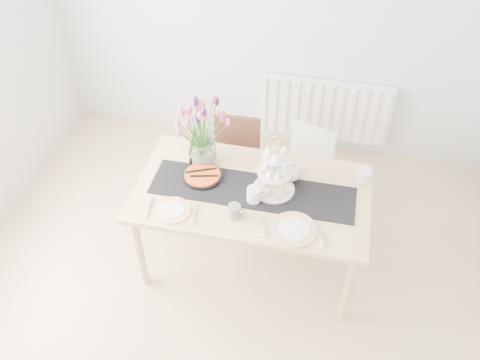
% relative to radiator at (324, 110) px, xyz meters
% --- Properties ---
extents(room_shell, '(4.50, 4.50, 4.50)m').
position_rel_radiator_xyz_m(room_shell, '(-0.50, -2.19, 0.85)').
color(room_shell, tan).
rests_on(room_shell, ground).
extents(radiator, '(1.20, 0.08, 0.60)m').
position_rel_radiator_xyz_m(radiator, '(0.00, 0.00, 0.00)').
color(radiator, white).
rests_on(radiator, room_shell).
extents(dining_table, '(1.60, 0.90, 0.75)m').
position_rel_radiator_xyz_m(dining_table, '(-0.38, -1.48, 0.22)').
color(dining_table, '#D9B075').
rests_on(dining_table, ground).
extents(chair_brown, '(0.41, 0.41, 0.76)m').
position_rel_radiator_xyz_m(chair_brown, '(-0.66, -0.79, -0.01)').
color(chair_brown, '#321C12').
rests_on(chair_brown, ground).
extents(chair_white, '(0.50, 0.50, 0.76)m').
position_rel_radiator_xyz_m(chair_white, '(-0.07, -0.78, -0.01)').
color(chair_white, silver).
rests_on(chair_white, ground).
extents(table_runner, '(1.40, 0.35, 0.01)m').
position_rel_radiator_xyz_m(table_runner, '(-0.38, -1.48, 0.30)').
color(table_runner, black).
rests_on(table_runner, dining_table).
extents(tulip_vase, '(0.60, 0.60, 0.50)m').
position_rel_radiator_xyz_m(tulip_vase, '(-0.79, -1.24, 0.62)').
color(tulip_vase, silver).
rests_on(tulip_vase, dining_table).
extents(cake_stand, '(0.29, 0.29, 0.42)m').
position_rel_radiator_xyz_m(cake_stand, '(-0.24, -1.44, 0.42)').
color(cake_stand, gold).
rests_on(cake_stand, dining_table).
extents(teapot, '(0.26, 0.22, 0.15)m').
position_rel_radiator_xyz_m(teapot, '(-0.14, -1.31, 0.37)').
color(teapot, white).
rests_on(teapot, dining_table).
extents(cream_jug, '(0.12, 0.12, 0.09)m').
position_rel_radiator_xyz_m(cream_jug, '(0.35, -1.21, 0.35)').
color(cream_jug, silver).
rests_on(cream_jug, dining_table).
extents(tart_tin, '(0.28, 0.28, 0.03)m').
position_rel_radiator_xyz_m(tart_tin, '(-0.75, -1.42, 0.32)').
color(tart_tin, black).
rests_on(tart_tin, dining_table).
extents(mug_grey, '(0.09, 0.09, 0.10)m').
position_rel_radiator_xyz_m(mug_grey, '(-0.45, -1.73, 0.35)').
color(mug_grey, slate).
rests_on(mug_grey, dining_table).
extents(mug_white, '(0.11, 0.11, 0.11)m').
position_rel_radiator_xyz_m(mug_white, '(-0.36, -1.57, 0.36)').
color(mug_white, white).
rests_on(mug_white, dining_table).
extents(plate_left, '(0.26, 0.26, 0.01)m').
position_rel_radiator_xyz_m(plate_left, '(-0.86, -1.77, 0.31)').
color(plate_left, silver).
rests_on(plate_left, dining_table).
extents(plate_right, '(0.40, 0.40, 0.02)m').
position_rel_radiator_xyz_m(plate_right, '(-0.06, -1.77, 0.31)').
color(plate_right, silver).
rests_on(plate_right, dining_table).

